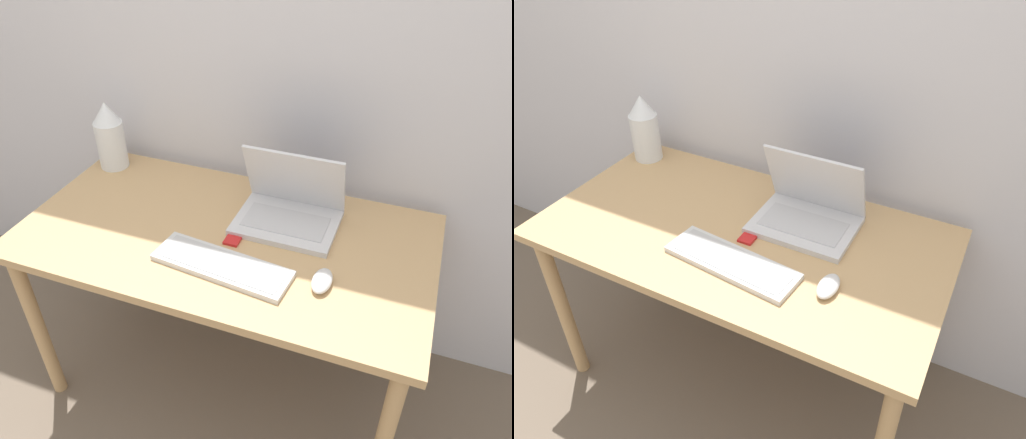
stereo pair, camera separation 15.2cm
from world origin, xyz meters
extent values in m
cube|color=silver|center=(0.00, 0.78, 1.25)|extent=(6.00, 0.05, 2.50)
cube|color=tan|center=(0.00, 0.36, 0.72)|extent=(1.34, 0.71, 0.03)
cylinder|color=tan|center=(-0.62, 0.06, 0.35)|extent=(0.05, 0.05, 0.70)
cylinder|color=tan|center=(-0.62, 0.66, 0.35)|extent=(0.05, 0.05, 0.70)
cylinder|color=tan|center=(0.62, 0.66, 0.35)|extent=(0.05, 0.05, 0.70)
cube|color=silver|center=(0.17, 0.47, 0.74)|extent=(0.33, 0.25, 0.02)
cube|color=#B7B7BC|center=(0.17, 0.46, 0.75)|extent=(0.27, 0.14, 0.00)
cube|color=silver|center=(0.17, 0.55, 0.87)|extent=(0.33, 0.10, 0.24)
cube|color=#0F1938|center=(0.17, 0.56, 0.87)|extent=(0.29, 0.08, 0.20)
cube|color=silver|center=(0.06, 0.20, 0.74)|extent=(0.44, 0.18, 0.02)
cube|color=#B2B2B2|center=(0.06, 0.20, 0.75)|extent=(0.40, 0.15, 0.00)
ellipsoid|color=silver|center=(0.36, 0.23, 0.75)|extent=(0.06, 0.11, 0.03)
cylinder|color=white|center=(-0.58, 0.61, 0.82)|extent=(0.11, 0.11, 0.19)
cone|color=white|center=(-0.58, 0.61, 0.96)|extent=(0.10, 0.10, 0.08)
cube|color=red|center=(0.04, 0.33, 0.74)|extent=(0.05, 0.06, 0.01)
camera|label=1|loc=(0.55, -0.81, 1.73)|focal=35.00mm
camera|label=2|loc=(0.68, -0.75, 1.73)|focal=35.00mm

